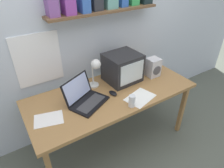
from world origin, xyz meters
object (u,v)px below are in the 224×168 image
object	(u,v)px
desk_lamp	(95,68)
juice_glass	(132,102)
space_heater	(153,67)
corner_desk	(112,96)
loose_paper_near_laptop	(49,119)
crt_monitor	(122,68)
laptop	(84,97)
computer_mouse	(113,93)
loose_paper_near_monitor	(140,98)

from	to	relation	value
desk_lamp	juice_glass	distance (m)	0.51
desk_lamp	space_heater	distance (m)	0.71
corner_desk	loose_paper_near_laptop	bearing A→B (deg)	-175.72
space_heater	crt_monitor	bearing A→B (deg)	163.51
corner_desk	laptop	size ratio (longest dim) A/B	3.92
juice_glass	computer_mouse	distance (m)	0.26
loose_paper_near_monitor	computer_mouse	bearing A→B (deg)	135.73
crt_monitor	space_heater	distance (m)	0.38
space_heater	computer_mouse	distance (m)	0.61
crt_monitor	computer_mouse	world-z (taller)	crt_monitor
computer_mouse	loose_paper_near_laptop	world-z (taller)	computer_mouse
juice_glass	space_heater	distance (m)	0.65
laptop	computer_mouse	bearing A→B (deg)	-34.77
crt_monitor	juice_glass	distance (m)	0.49
corner_desk	computer_mouse	world-z (taller)	computer_mouse
juice_glass	laptop	bearing A→B (deg)	139.16
desk_lamp	juice_glass	size ratio (longest dim) A/B	2.78
computer_mouse	loose_paper_near_laptop	bearing A→B (deg)	-179.15
corner_desk	computer_mouse	xyz separation A→B (m)	(-0.01, -0.04, 0.07)
laptop	desk_lamp	size ratio (longest dim) A/B	1.34
crt_monitor	loose_paper_near_monitor	bearing A→B (deg)	-99.54
juice_glass	computer_mouse	xyz separation A→B (m)	(-0.05, 0.25, -0.04)
computer_mouse	space_heater	bearing A→B (deg)	7.16
laptop	space_heater	bearing A→B (deg)	-24.07
corner_desk	loose_paper_near_laptop	xyz separation A→B (m)	(-0.69, -0.05, 0.06)
juice_glass	space_heater	size ratio (longest dim) A/B	0.55
loose_paper_near_monitor	laptop	bearing A→B (deg)	154.20
computer_mouse	loose_paper_near_monitor	size ratio (longest dim) A/B	0.33
space_heater	loose_paper_near_monitor	bearing A→B (deg)	-145.51
corner_desk	computer_mouse	size ratio (longest dim) A/B	15.62
desk_lamp	computer_mouse	distance (m)	0.31
desk_lamp	loose_paper_near_monitor	distance (m)	0.54
corner_desk	laptop	bearing A→B (deg)	179.08
laptop	juice_glass	xyz separation A→B (m)	(0.35, -0.30, -0.01)
crt_monitor	computer_mouse	distance (m)	0.34
computer_mouse	corner_desk	bearing A→B (deg)	71.17
crt_monitor	loose_paper_near_laptop	bearing A→B (deg)	-170.86
corner_desk	crt_monitor	size ratio (longest dim) A/B	4.59
laptop	loose_paper_near_monitor	bearing A→B (deg)	-51.72
laptop	loose_paper_near_monitor	size ratio (longest dim) A/B	1.32
laptop	desk_lamp	world-z (taller)	desk_lamp
desk_lamp	juice_glass	xyz separation A→B (m)	(0.13, -0.46, -0.18)
laptop	loose_paper_near_laptop	size ratio (longest dim) A/B	1.58
crt_monitor	space_heater	bearing A→B (deg)	-20.04
desk_lamp	computer_mouse	bearing A→B (deg)	-80.04
laptop	loose_paper_near_laptop	xyz separation A→B (m)	(-0.38, -0.06, -0.06)
desk_lamp	loose_paper_near_monitor	world-z (taller)	desk_lamp
corner_desk	space_heater	bearing A→B (deg)	3.31
laptop	corner_desk	bearing A→B (deg)	-26.84
corner_desk	desk_lamp	distance (m)	0.35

